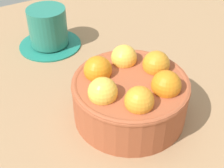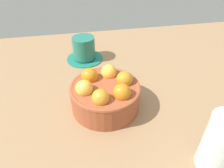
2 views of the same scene
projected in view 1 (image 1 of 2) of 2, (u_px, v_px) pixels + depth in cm
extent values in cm
cube|color=#997551|center=(129.00, 124.00, 48.29)|extent=(127.51, 92.42, 4.01)
cylinder|color=#9E4C2D|center=(130.00, 99.00, 45.10)|extent=(16.09, 16.09, 6.22)
torus|color=#9E4C2D|center=(131.00, 84.00, 43.41)|extent=(16.29, 16.29, 1.00)
sphere|color=orange|center=(156.00, 64.00, 45.14)|extent=(3.92, 3.92, 3.92)
sphere|color=#F6B741|center=(124.00, 58.00, 46.45)|extent=(3.81, 3.81, 3.81)
sphere|color=orange|center=(98.00, 70.00, 44.06)|extent=(3.97, 3.97, 3.97)
sphere|color=#ECB743|center=(103.00, 92.00, 40.35)|extent=(3.89, 3.89, 3.89)
sphere|color=orange|center=(139.00, 101.00, 39.03)|extent=(3.75, 3.75, 3.75)
sphere|color=orange|center=(166.00, 85.00, 41.43)|extent=(3.97, 3.97, 3.97)
cylinder|color=#1C7563|center=(50.00, 44.00, 61.95)|extent=(11.87, 11.87, 0.60)
cylinder|color=#237260|center=(48.00, 26.00, 59.56)|extent=(7.17, 7.17, 7.07)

